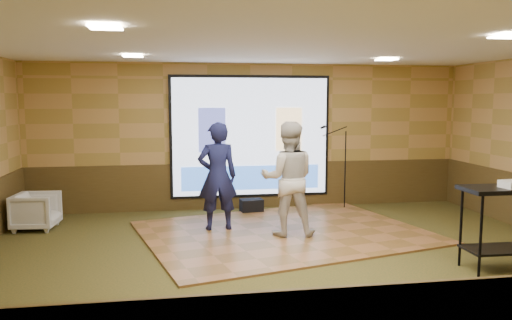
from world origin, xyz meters
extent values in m
plane|color=#2C3518|center=(0.00, 0.00, 0.00)|extent=(9.00, 9.00, 0.00)
cube|color=tan|center=(0.00, 3.50, 1.50)|extent=(9.00, 0.04, 3.00)
cube|color=tan|center=(0.00, -3.50, 1.50)|extent=(9.00, 0.04, 3.00)
cube|color=white|center=(0.00, 0.00, 3.00)|extent=(9.00, 7.00, 0.04)
cube|color=#473417|center=(0.00, 3.48, 0.47)|extent=(9.00, 0.04, 0.95)
cube|color=black|center=(0.00, 3.45, 1.50)|extent=(3.32, 0.03, 2.52)
cube|color=#C9DBFF|center=(0.00, 3.42, 1.50)|extent=(3.20, 0.02, 2.40)
cube|color=#3B4283|center=(-0.80, 3.40, 1.65)|extent=(0.55, 0.01, 0.90)
cube|color=#E1BD82|center=(0.80, 3.40, 1.65)|extent=(0.55, 0.01, 0.90)
cube|color=blue|center=(0.00, 3.40, 0.65)|extent=(2.88, 0.01, 0.50)
cube|color=#FFE6BF|center=(-2.20, 1.80, 2.97)|extent=(0.32, 0.32, 0.02)
cube|color=#FFE6BF|center=(2.20, 1.80, 2.97)|extent=(0.32, 0.32, 0.02)
cube|color=#FFE6BF|center=(-2.20, -1.50, 2.97)|extent=(0.32, 0.32, 0.02)
cube|color=#FFE6BF|center=(2.20, -1.50, 2.97)|extent=(0.32, 0.32, 0.02)
cube|color=brown|center=(0.26, 1.37, 0.02)|extent=(5.29, 4.51, 0.03)
imported|color=#161945|center=(-0.84, 1.71, 0.96)|extent=(0.70, 0.48, 1.85)
imported|color=beige|center=(0.28, 1.18, 0.97)|extent=(1.02, 0.86, 1.88)
cylinder|color=black|center=(2.27, -1.09, 0.53)|extent=(0.04, 0.04, 1.06)
cylinder|color=black|center=(2.27, -0.64, 0.53)|extent=(0.04, 0.04, 1.06)
cube|color=black|center=(2.72, -0.87, 1.09)|extent=(1.06, 0.56, 0.06)
cube|color=black|center=(2.72, -0.87, 0.28)|extent=(0.95, 0.50, 0.03)
cylinder|color=black|center=(1.92, 3.05, 0.01)|extent=(0.28, 0.28, 0.02)
cylinder|color=black|center=(1.92, 3.05, 0.81)|extent=(0.02, 0.02, 1.62)
cylinder|color=black|center=(1.68, 3.05, 1.62)|extent=(0.51, 0.02, 0.20)
cylinder|color=black|center=(1.43, 3.05, 1.71)|extent=(0.12, 0.05, 0.08)
imported|color=gray|center=(-3.97, 2.33, 0.32)|extent=(0.77, 0.75, 0.65)
cube|color=black|center=(-0.05, 3.02, 0.14)|extent=(0.47, 0.34, 0.27)
camera|label=1|loc=(-1.53, -6.72, 2.26)|focal=35.00mm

